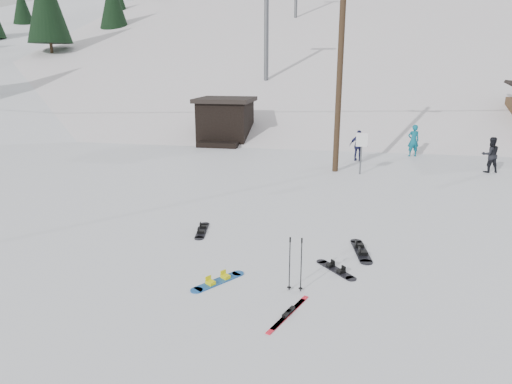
# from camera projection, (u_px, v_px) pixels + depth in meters

# --- Properties ---
(ground) EXTENTS (200.00, 200.00, 0.00)m
(ground) POSITION_uv_depth(u_px,v_px,m) (199.00, 341.00, 8.05)
(ground) COLOR white
(ground) RESTS_ON ground
(ski_slope) EXTENTS (60.00, 85.24, 65.97)m
(ski_slope) POSITION_uv_depth(u_px,v_px,m) (324.00, 189.00, 63.28)
(ski_slope) COLOR white
(ski_slope) RESTS_ON ground
(ridge_left) EXTENTS (47.54, 95.03, 58.38)m
(ridge_left) POSITION_uv_depth(u_px,v_px,m) (60.00, 182.00, 63.02)
(ridge_left) COLOR white
(ridge_left) RESTS_ON ground
(treeline_left) EXTENTS (20.00, 64.00, 10.00)m
(treeline_left) POSITION_uv_depth(u_px,v_px,m) (23.00, 107.00, 52.13)
(treeline_left) COLOR black
(treeline_left) RESTS_ON ground
(treeline_crest) EXTENTS (50.00, 6.00, 10.00)m
(treeline_crest) POSITION_uv_depth(u_px,v_px,m) (335.00, 90.00, 89.34)
(treeline_crest) COLOR black
(treeline_crest) RESTS_ON ski_slope
(utility_pole) EXTENTS (2.00, 0.26, 9.00)m
(utility_pole) POSITION_uv_depth(u_px,v_px,m) (340.00, 65.00, 19.66)
(utility_pole) COLOR #3A2819
(utility_pole) RESTS_ON ground
(trail_sign) EXTENTS (0.50, 0.09, 1.85)m
(trail_sign) POSITION_uv_depth(u_px,v_px,m) (362.00, 146.00, 19.97)
(trail_sign) COLOR #595B60
(trail_sign) RESTS_ON ground
(lift_hut) EXTENTS (3.40, 4.10, 2.75)m
(lift_hut) POSITION_uv_depth(u_px,v_px,m) (225.00, 120.00, 28.40)
(lift_hut) COLOR black
(lift_hut) RESTS_ON ground
(lift_tower_near) EXTENTS (2.20, 0.36, 8.00)m
(lift_tower_near) POSITION_uv_depth(u_px,v_px,m) (266.00, 22.00, 35.03)
(lift_tower_near) COLOR #595B60
(lift_tower_near) RESTS_ON ski_slope
(hero_snowboard) EXTENTS (0.97, 1.25, 0.10)m
(hero_snowboard) POSITION_uv_depth(u_px,v_px,m) (218.00, 281.00, 10.23)
(hero_snowboard) COLOR #1956A7
(hero_snowboard) RESTS_ON ground
(hero_skis) EXTENTS (0.66, 1.56, 0.08)m
(hero_skis) POSITION_uv_depth(u_px,v_px,m) (288.00, 313.00, 8.91)
(hero_skis) COLOR red
(hero_skis) RESTS_ON ground
(ski_poles) EXTENTS (0.34, 0.09, 1.22)m
(ski_poles) POSITION_uv_depth(u_px,v_px,m) (295.00, 264.00, 9.70)
(ski_poles) COLOR black
(ski_poles) RESTS_ON ground
(board_scatter_b) EXTENTS (0.47, 1.45, 0.10)m
(board_scatter_b) POSITION_uv_depth(u_px,v_px,m) (202.00, 230.00, 13.36)
(board_scatter_b) COLOR black
(board_scatter_b) RESTS_ON ground
(board_scatter_d) EXTENTS (0.96, 1.06, 0.09)m
(board_scatter_d) POSITION_uv_depth(u_px,v_px,m) (336.00, 269.00, 10.82)
(board_scatter_d) COLOR black
(board_scatter_d) RESTS_ON ground
(board_scatter_f) EXTENTS (0.54, 1.67, 0.12)m
(board_scatter_f) POSITION_uv_depth(u_px,v_px,m) (361.00, 251.00, 11.89)
(board_scatter_f) COLOR black
(board_scatter_f) RESTS_ON ground
(skier_teal) EXTENTS (0.69, 0.54, 1.68)m
(skier_teal) POSITION_uv_depth(u_px,v_px,m) (413.00, 141.00, 24.10)
(skier_teal) COLOR #0B5C70
(skier_teal) RESTS_ON ground
(skier_dark) EXTENTS (0.89, 0.75, 1.61)m
(skier_dark) POSITION_uv_depth(u_px,v_px,m) (490.00, 155.00, 20.49)
(skier_dark) COLOR black
(skier_dark) RESTS_ON ground
(skier_navy) EXTENTS (0.97, 0.58, 1.55)m
(skier_navy) POSITION_uv_depth(u_px,v_px,m) (359.00, 146.00, 22.95)
(skier_navy) COLOR #1B1D45
(skier_navy) RESTS_ON ground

